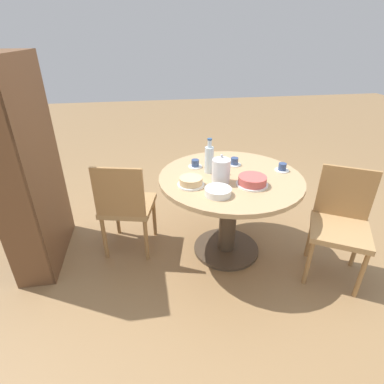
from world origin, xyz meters
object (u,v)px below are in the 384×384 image
(chair_a, at_px, (341,222))
(cup_a, at_px, (282,168))
(water_bottle, at_px, (209,159))
(cup_c, at_px, (234,162))
(cup_b, at_px, (195,164))
(coffee_pot, at_px, (221,170))
(cake_second, at_px, (191,182))
(chair_b, at_px, (126,205))
(bookshelf, at_px, (30,169))
(cake_main, at_px, (252,181))

(chair_a, height_order, cup_a, chair_a)
(cup_a, bearing_deg, water_bottle, 83.23)
(cup_c, bearing_deg, cup_b, 88.03)
(coffee_pot, relative_size, cake_second, 1.11)
(chair_b, xyz_separation_m, coffee_pot, (-0.23, -0.75, 0.37))
(bookshelf, bearing_deg, cup_a, 85.03)
(water_bottle, bearing_deg, cake_main, -136.59)
(bookshelf, xyz_separation_m, cup_b, (0.02, -1.30, -0.06))
(cup_a, height_order, cup_c, same)
(chair_b, distance_m, cake_second, 0.65)
(water_bottle, bearing_deg, cup_a, -96.77)
(bookshelf, bearing_deg, cake_second, 75.39)
(cake_second, height_order, cup_a, same)
(bookshelf, height_order, coffee_pot, bookshelf)
(coffee_pot, bearing_deg, cup_c, -33.21)
(cup_a, xyz_separation_m, cup_b, (0.20, 0.69, 0.00))
(chair_a, distance_m, cup_c, 0.96)
(bookshelf, xyz_separation_m, cake_main, (-0.39, -1.66, -0.05))
(coffee_pot, distance_m, cake_second, 0.24)
(coffee_pot, relative_size, water_bottle, 0.79)
(chair_a, xyz_separation_m, cup_b, (0.62, 1.02, 0.29))
(bookshelf, xyz_separation_m, cup_a, (-0.17, -1.99, -0.06))
(cup_b, bearing_deg, bookshelf, 91.00)
(chair_b, distance_m, coffee_pot, 0.86)
(cup_a, distance_m, cup_c, 0.40)
(chair_a, bearing_deg, cup_c, 168.88)
(bookshelf, xyz_separation_m, water_bottle, (-0.10, -1.39, 0.03))
(bookshelf, xyz_separation_m, cup_c, (0.01, -1.64, -0.06))
(water_bottle, relative_size, cake_second, 1.41)
(cake_main, bearing_deg, bookshelf, 76.90)
(cake_main, bearing_deg, coffee_pot, 67.37)
(bookshelf, height_order, water_bottle, bookshelf)
(chair_b, relative_size, cup_b, 7.36)
(chair_a, relative_size, cake_second, 4.27)
(cup_a, bearing_deg, cup_c, 62.46)
(cake_second, bearing_deg, coffee_pot, -85.07)
(coffee_pot, distance_m, cake_main, 0.25)
(water_bottle, distance_m, cup_a, 0.61)
(chair_a, height_order, cake_main, chair_a)
(chair_a, relative_size, cake_main, 3.62)
(cup_a, bearing_deg, bookshelf, 85.03)
(chair_a, bearing_deg, cup_a, 158.39)
(water_bottle, distance_m, cake_main, 0.40)
(water_bottle, bearing_deg, coffee_pot, -165.63)
(cup_a, height_order, cup_b, same)
(cup_b, bearing_deg, water_bottle, -143.75)
(cake_main, bearing_deg, chair_b, 71.42)
(water_bottle, xyz_separation_m, cake_main, (-0.28, -0.27, -0.08))
(chair_a, xyz_separation_m, cake_second, (0.28, 1.11, 0.30))
(water_bottle, height_order, cake_second, water_bottle)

